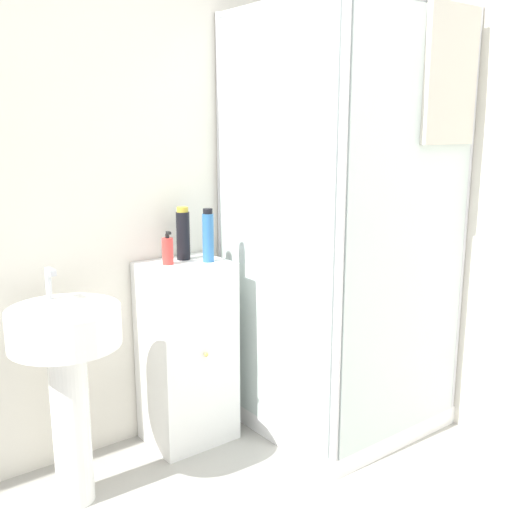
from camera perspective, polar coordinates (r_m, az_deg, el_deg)
The scene contains 7 objects.
wall_back at distance 2.69m, azimuth -18.52°, elevation 6.32°, with size 6.40×0.06×2.50m, color silver.
shower_enclosure at distance 3.01m, azimuth 8.08°, elevation -5.99°, with size 0.87×0.90×2.03m.
vanity_cabinet at distance 2.91m, azimuth -6.60°, elevation -9.13°, with size 0.39×0.34×0.88m.
sink at distance 2.48m, azimuth -17.57°, elevation -9.58°, with size 0.43×0.43×0.95m.
soap_dispenser at distance 2.75m, azimuth -8.41°, elevation 0.50°, with size 0.05×0.05×0.15m.
shampoo_bottle_tall_black at distance 2.84m, azimuth -6.96°, elevation 2.09°, with size 0.06×0.06×0.25m.
shampoo_bottle_blue at distance 2.78m, azimuth -4.58°, elevation 1.91°, with size 0.05×0.05×0.25m.
Camera 1 is at (-0.87, -0.84, 1.50)m, focal length 42.00 mm.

